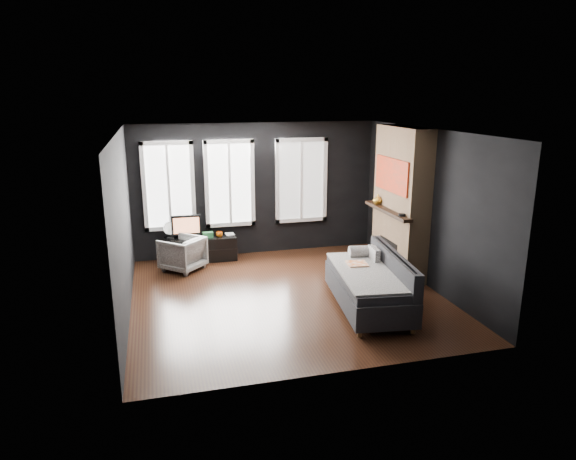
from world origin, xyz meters
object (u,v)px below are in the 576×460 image
object	(u,v)px
sofa	(369,281)
book	(226,229)
armchair	(182,252)
media_console	(201,249)
monitor	(186,225)
mug	(219,234)
mantel_vase	(378,199)

from	to	relation	value
sofa	book	world-z (taller)	sofa
armchair	media_console	bearing A→B (deg)	-176.21
sofa	monitor	distance (m)	4.01
monitor	media_console	bearing A→B (deg)	-2.60
mug	mantel_vase	bearing A→B (deg)	-21.36
media_console	monitor	bearing A→B (deg)	177.43
media_console	book	world-z (taller)	book
sofa	mug	xyz separation A→B (m)	(-1.93, 2.99, 0.10)
sofa	media_console	xyz separation A→B (m)	(-2.30, 3.05, -0.21)
sofa	media_console	size ratio (longest dim) A/B	1.48
media_console	book	xyz separation A→B (m)	(0.51, 0.05, 0.36)
armchair	mug	xyz separation A→B (m)	(0.76, 0.41, 0.20)
media_console	book	distance (m)	0.63
armchair	monitor	size ratio (longest dim) A/B	1.21
sofa	monitor	xyz separation A→B (m)	(-2.56, 3.07, 0.30)
sofa	mantel_vase	distance (m)	2.26
book	sofa	bearing A→B (deg)	-60.05
media_console	mantel_vase	xyz separation A→B (m)	(3.25, -1.19, 1.08)
book	mantel_vase	distance (m)	3.09
armchair	monitor	bearing A→B (deg)	-151.30
media_console	sofa	bearing A→B (deg)	-51.54
sofa	armchair	size ratio (longest dim) A/B	2.95
mantel_vase	media_console	bearing A→B (deg)	159.89
monitor	book	bearing A→B (deg)	3.63
armchair	media_console	distance (m)	0.62
armchair	media_console	xyz separation A→B (m)	(0.39, 0.48, -0.11)
media_console	book	bearing A→B (deg)	6.82
monitor	mantel_vase	world-z (taller)	mantel_vase
monitor	mantel_vase	bearing A→B (deg)	-17.57
armchair	mantel_vase	distance (m)	3.83
mug	book	bearing A→B (deg)	38.47
sofa	mantel_vase	size ratio (longest dim) A/B	10.89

